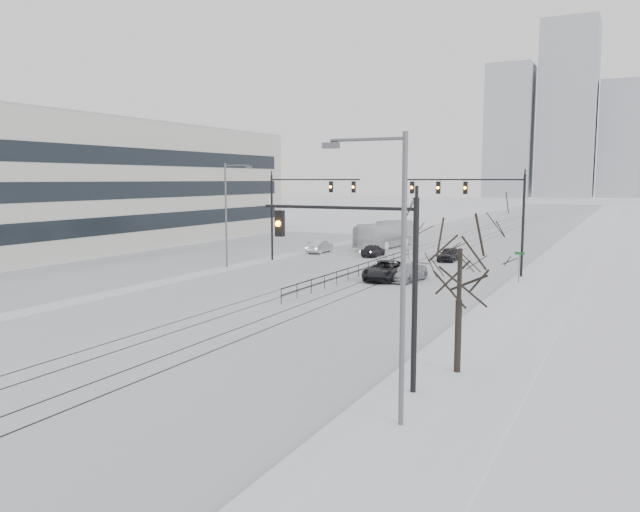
{
  "coord_description": "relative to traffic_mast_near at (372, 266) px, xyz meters",
  "views": [
    {
      "loc": [
        19.04,
        -14.47,
        7.62
      ],
      "look_at": [
        2.9,
        17.54,
        3.2
      ],
      "focal_mm": 35.0,
      "sensor_mm": 36.0,
      "label": 1
    }
  ],
  "objects": [
    {
      "name": "ground",
      "position": [
        -10.79,
        -6.0,
        -4.56
      ],
      "size": [
        500.0,
        500.0,
        0.0
      ],
      "primitive_type": "plane",
      "color": "white",
      "rests_on": "ground"
    },
    {
      "name": "road",
      "position": [
        -10.79,
        54.0,
        -4.55
      ],
      "size": [
        22.0,
        260.0,
        0.02
      ],
      "primitive_type": "cube",
      "color": "silver",
      "rests_on": "ground"
    },
    {
      "name": "sidewalk_east",
      "position": [
        2.71,
        54.0,
        -4.48
      ],
      "size": [
        5.0,
        260.0,
        0.16
      ],
      "primitive_type": "cube",
      "color": "white",
      "rests_on": "ground"
    },
    {
      "name": "curb",
      "position": [
        0.26,
        54.0,
        -4.5
      ],
      "size": [
        0.1,
        260.0,
        0.12
      ],
      "primitive_type": "cube",
      "color": "gray",
      "rests_on": "ground"
    },
    {
      "name": "parking_strip",
      "position": [
        -30.79,
        29.0,
        -4.55
      ],
      "size": [
        14.0,
        60.0,
        0.03
      ],
      "primitive_type": "cube",
      "color": "silver",
      "rests_on": "ground"
    },
    {
      "name": "tram_rails",
      "position": [
        -10.79,
        34.0,
        -4.54
      ],
      "size": [
        5.3,
        180.0,
        0.01
      ],
      "color": "black",
      "rests_on": "ground"
    },
    {
      "name": "office_building",
      "position": [
        -48.76,
        29.0,
        2.5
      ],
      "size": [
        20.2,
        62.2,
        14.11
      ],
      "color": "beige",
      "rests_on": "ground"
    },
    {
      "name": "skyline",
      "position": [
        -5.77,
        267.63,
        26.08
      ],
      "size": [
        96.0,
        48.0,
        72.0
      ],
      "color": "#A4ABB4",
      "rests_on": "ground"
    },
    {
      "name": "traffic_mast_near",
      "position": [
        0.0,
        0.0,
        0.0
      ],
      "size": [
        6.1,
        0.37,
        7.0
      ],
      "color": "black",
      "rests_on": "ground"
    },
    {
      "name": "traffic_mast_ne",
      "position": [
        -2.64,
        29.0,
        1.2
      ],
      "size": [
        9.6,
        0.37,
        8.0
      ],
      "color": "black",
      "rests_on": "ground"
    },
    {
      "name": "traffic_mast_nw",
      "position": [
        -19.31,
        30.0,
        1.01
      ],
      "size": [
        9.1,
        0.37,
        8.0
      ],
      "color": "black",
      "rests_on": "ground"
    },
    {
      "name": "street_light_east",
      "position": [
        1.91,
        -3.0,
        0.65
      ],
      "size": [
        2.73,
        0.25,
        9.0
      ],
      "color": "#595B60",
      "rests_on": "ground"
    },
    {
      "name": "street_light_west",
      "position": [
        -22.99,
        24.0,
        0.65
      ],
      "size": [
        2.73,
        0.25,
        9.0
      ],
      "color": "#595B60",
      "rests_on": "ground"
    },
    {
      "name": "bare_tree",
      "position": [
        2.41,
        3.0,
        -0.07
      ],
      "size": [
        4.4,
        4.4,
        6.1
      ],
      "color": "black",
      "rests_on": "ground"
    },
    {
      "name": "median_fence",
      "position": [
        -10.79,
        24.0,
        -4.04
      ],
      "size": [
        0.06,
        24.0,
        1.0
      ],
      "color": "black",
      "rests_on": "ground"
    },
    {
      "name": "street_sign",
      "position": [
        1.01,
        26.0,
        -2.96
      ],
      "size": [
        0.7,
        0.06,
        2.4
      ],
      "color": "#595B60",
      "rests_on": "ground"
    },
    {
      "name": "sedan_sb_inner",
      "position": [
        -14.68,
        36.72,
        -3.94
      ],
      "size": [
        1.5,
        3.65,
        1.24
      ],
      "primitive_type": "imported",
      "rotation": [
        0.0,
        0.0,
        3.15
      ],
      "color": "black",
      "rests_on": "ground"
    },
    {
      "name": "sedan_sb_outer",
      "position": [
        -20.79,
        37.07,
        -3.89
      ],
      "size": [
        1.56,
        4.11,
        1.34
      ],
      "primitive_type": "imported",
      "rotation": [
        0.0,
        0.0,
        3.18
      ],
      "color": "silver",
      "rests_on": "ground"
    },
    {
      "name": "sedan_nb_front",
      "position": [
        -8.44,
        23.61,
        -3.83
      ],
      "size": [
        2.76,
        5.41,
        1.46
      ],
      "primitive_type": "imported",
      "rotation": [
        0.0,
        0.0,
        0.06
      ],
      "color": "black",
      "rests_on": "ground"
    },
    {
      "name": "sedan_nb_right",
      "position": [
        -6.69,
        23.81,
        -3.94
      ],
      "size": [
        2.41,
        4.5,
        1.24
      ],
      "primitive_type": "imported",
      "rotation": [
        0.0,
        0.0,
        -0.16
      ],
      "color": "#A2A3A9",
      "rests_on": "ground"
    },
    {
      "name": "sedan_nb_far",
      "position": [
        -7.01,
        36.64,
        -3.92
      ],
      "size": [
        1.58,
        3.79,
        1.28
      ],
      "primitive_type": "imported",
      "rotation": [
        0.0,
        0.0,
        -0.02
      ],
      "color": "black",
      "rests_on": "ground"
    },
    {
      "name": "box_truck",
      "position": [
        -16.38,
        44.73,
        -3.09
      ],
      "size": [
        3.76,
        10.78,
        2.94
      ],
      "primitive_type": "imported",
      "rotation": [
        0.0,
        0.0,
        3.02
      ],
      "color": "silver",
      "rests_on": "ground"
    }
  ]
}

